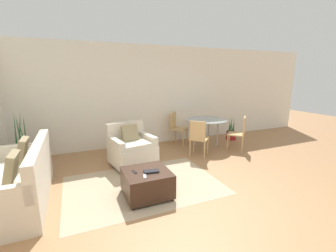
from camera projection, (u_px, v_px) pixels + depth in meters
ground_plane at (200, 205)px, 3.43m from camera, size 20.00×20.00×0.00m
wall_back at (137, 96)px, 6.18m from camera, size 12.00×0.06×2.75m
area_rug at (144, 185)px, 4.06m from camera, size 2.70×1.84×0.01m
couch at (18, 184)px, 3.44m from camera, size 0.91×1.98×0.92m
armchair at (132, 149)px, 4.90m from camera, size 1.00×0.97×0.92m
ottoman at (147, 182)px, 3.66m from camera, size 0.73×0.71×0.43m
book_stack at (151, 171)px, 3.57m from camera, size 0.25×0.15×0.03m
tv_remote_primary at (145, 176)px, 3.42m from camera, size 0.08×0.15×0.01m
tv_remote_secondary at (135, 172)px, 3.58m from camera, size 0.06×0.14×0.01m
potted_plant at (25, 157)px, 4.76m from camera, size 0.42×0.42×1.23m
dining_table at (207, 122)px, 6.14m from camera, size 1.12×1.12×0.77m
dining_chair_near_left at (198, 136)px, 5.38m from camera, size 0.59×0.59×0.90m
dining_chair_near_right at (240, 131)px, 5.86m from camera, size 0.59×0.59×0.90m
dining_chair_far_left at (176, 126)px, 6.49m from camera, size 0.59×0.59×0.90m
potted_plant_small at (231, 134)px, 6.93m from camera, size 0.29×0.29×0.74m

